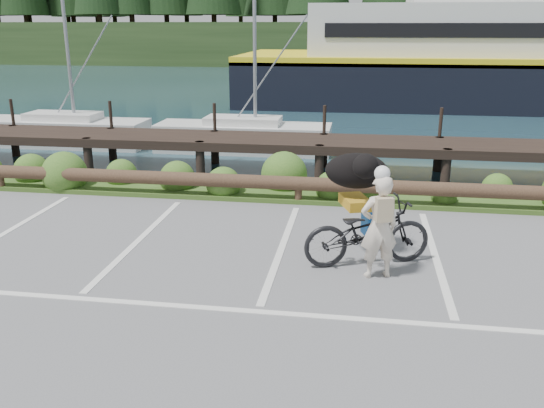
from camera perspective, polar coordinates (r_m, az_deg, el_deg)
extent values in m
plane|color=#5A5A5D|center=(8.27, -0.90, -9.36)|extent=(72.00, 72.00, 0.00)
plane|color=#19323D|center=(55.51, 7.57, 12.13)|extent=(160.00, 160.00, 0.00)
cube|color=#3D5B21|center=(13.16, 2.94, 1.16)|extent=(34.00, 1.60, 0.10)
imported|color=black|center=(9.32, 9.43, -2.78)|extent=(2.20, 1.36, 1.09)
imported|color=beige|center=(8.81, 10.56, -2.24)|extent=(0.68, 0.56, 1.62)
ellipsoid|color=black|center=(9.67, 8.37, 3.26)|extent=(0.82, 1.15, 0.60)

